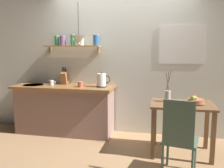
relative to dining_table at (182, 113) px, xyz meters
name	(u,v)px	position (x,y,z in m)	size (l,w,h in m)	color
ground_plane	(115,144)	(-1.03, 0.15, -0.62)	(14.00, 14.00, 0.00)	#A87F56
back_wall	(133,59)	(-0.82, 0.80, 0.73)	(6.80, 0.11, 2.70)	silver
kitchen_counter	(65,109)	(-2.03, 0.47, -0.17)	(1.83, 0.63, 0.88)	gray
wall_shelf	(74,42)	(-1.88, 0.64, 1.03)	(1.05, 0.20, 0.33)	tan
dining_table	(182,113)	(0.00, 0.00, 0.00)	(0.89, 0.63, 0.76)	brown
dining_chair_near	(179,135)	(-0.07, -0.69, -0.09)	(0.48, 0.46, 0.97)	#4C6B5B
fruit_bowl	(195,100)	(0.18, -0.01, 0.20)	(0.24, 0.24, 0.14)	#BC704C
twig_vase	(168,96)	(-0.21, 0.08, 0.24)	(0.09, 0.09, 0.47)	#B7B2A8
electric_kettle	(102,80)	(-1.32, 0.46, 0.38)	(0.28, 0.18, 0.26)	black
knife_block	(65,77)	(-2.08, 0.62, 0.39)	(0.10, 0.19, 0.32)	#9E6B3D
coffee_mug_by_sink	(52,83)	(-2.26, 0.47, 0.31)	(0.12, 0.08, 0.09)	white
coffee_mug_spare	(81,84)	(-1.68, 0.38, 0.31)	(0.13, 0.10, 0.09)	#C6664C
pendant_lamp	(79,40)	(-1.69, 0.35, 1.07)	(0.22, 0.22, 0.68)	black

